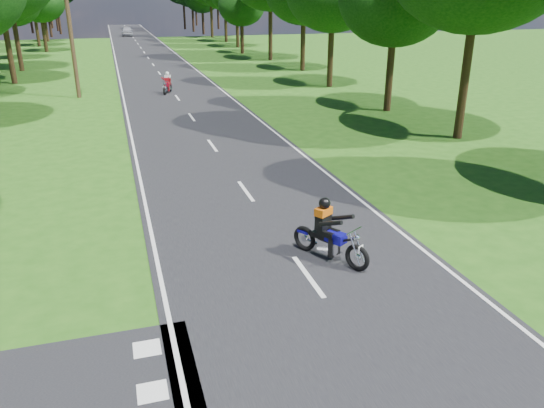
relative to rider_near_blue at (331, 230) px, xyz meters
name	(u,v)px	position (x,y,z in m)	size (l,w,h in m)	color
ground	(343,324)	(-0.79, -2.63, -0.82)	(160.00, 160.00, 0.00)	#215012
main_road	(148,58)	(-0.79, 47.37, -0.81)	(7.00, 140.00, 0.02)	black
road_markings	(148,60)	(-0.93, 45.50, -0.79)	(7.40, 140.00, 0.01)	silver
telegraph_pole	(70,31)	(-6.79, 25.37, 3.26)	(1.20, 0.26, 8.00)	#382616
rider_near_blue	(331,230)	(0.00, 0.00, 0.00)	(0.64, 1.91, 1.59)	#120D94
rider_far_red	(167,82)	(-1.18, 25.33, -0.10)	(0.56, 1.67, 1.39)	#A80C26
distant_car	(127,31)	(-1.47, 81.04, -0.05)	(1.75, 4.36, 1.49)	#B3B5BB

